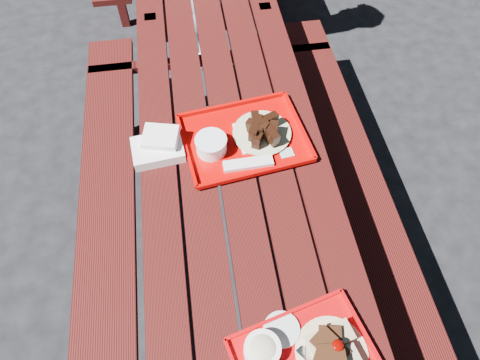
% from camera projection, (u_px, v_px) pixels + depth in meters
% --- Properties ---
extents(ground, '(60.00, 60.00, 0.00)m').
position_uv_depth(ground, '(236.00, 241.00, 2.32)').
color(ground, black).
rests_on(ground, ground).
extents(picnic_table_near, '(1.41, 2.40, 0.75)m').
position_uv_depth(picnic_table_near, '(235.00, 185.00, 1.85)').
color(picnic_table_near, '#47100D').
rests_on(picnic_table_near, ground).
extents(near_tray, '(0.47, 0.41, 0.13)m').
position_uv_depth(near_tray, '(305.00, 356.00, 1.25)').
color(near_tray, '#B2060A').
rests_on(near_tray, picnic_table_near).
extents(far_tray, '(0.53, 0.44, 0.08)m').
position_uv_depth(far_tray, '(243.00, 139.00, 1.72)').
color(far_tray, '#BA0302').
rests_on(far_tray, picnic_table_near).
extents(white_cloth, '(0.21, 0.18, 0.08)m').
position_uv_depth(white_cloth, '(159.00, 146.00, 1.68)').
color(white_cloth, white).
rests_on(white_cloth, picnic_table_near).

